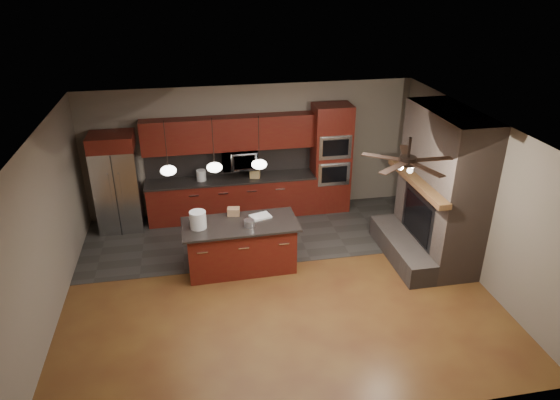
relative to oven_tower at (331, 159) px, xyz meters
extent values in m
plane|color=brown|center=(-1.70, -2.69, -1.19)|extent=(7.00, 7.00, 0.00)
cube|color=white|center=(-1.70, -2.69, 1.61)|extent=(7.00, 6.00, 0.02)
cube|color=#75675D|center=(-1.70, 0.31, 0.21)|extent=(7.00, 0.02, 2.80)
cube|color=#75675D|center=(1.80, -2.69, 0.21)|extent=(0.02, 6.00, 2.80)
cube|color=#75675D|center=(-5.20, -2.69, 0.21)|extent=(0.02, 6.00, 2.80)
cube|color=#32302D|center=(-1.70, -0.89, -1.19)|extent=(7.00, 2.40, 0.01)
cube|color=brown|center=(1.40, -2.29, 0.21)|extent=(0.80, 2.00, 2.80)
cube|color=#4A413C|center=(0.75, -2.29, -0.99)|extent=(0.50, 2.00, 0.40)
cube|color=#2D2D30|center=(1.02, -2.29, -0.37)|extent=(0.05, 1.20, 0.95)
cube|color=black|center=(1.00, -2.29, -0.37)|extent=(0.02, 1.00, 0.75)
cube|color=brown|center=(0.90, -2.29, 0.36)|extent=(0.22, 2.10, 0.10)
cube|color=#531B0F|center=(-2.18, 0.01, -0.76)|extent=(3.55, 0.60, 0.86)
cube|color=black|center=(-2.18, 0.01, -0.31)|extent=(3.59, 0.64, 0.04)
cube|color=black|center=(-2.18, 0.29, 0.01)|extent=(3.55, 0.03, 0.60)
cube|color=#531B0F|center=(-2.18, 0.13, 0.66)|extent=(3.55, 0.35, 0.70)
cube|color=#531B0F|center=(0.00, 0.01, 0.00)|extent=(0.80, 0.60, 2.38)
cube|color=silver|center=(0.00, -0.30, -0.24)|extent=(0.70, 0.03, 0.52)
cube|color=black|center=(0.00, -0.32, -0.24)|extent=(0.55, 0.02, 0.35)
cube|color=silver|center=(0.00, -0.30, 0.36)|extent=(0.70, 0.03, 0.52)
cube|color=black|center=(0.00, -0.32, 0.36)|extent=(0.55, 0.02, 0.35)
imported|color=silver|center=(-1.98, 0.06, 0.11)|extent=(0.73, 0.41, 0.50)
cube|color=silver|center=(-4.48, -0.07, -0.32)|extent=(0.87, 0.72, 1.74)
cube|color=#2D2D30|center=(-4.48, -0.44, -0.32)|extent=(0.02, 0.02, 1.72)
cube|color=silver|center=(-4.58, -0.45, -0.27)|extent=(0.03, 0.03, 0.87)
cube|color=silver|center=(-4.38, -0.45, -0.27)|extent=(0.03, 0.03, 0.87)
cube|color=#531B0F|center=(-4.48, -0.08, 0.70)|extent=(0.87, 0.72, 0.30)
cube|color=#531B0F|center=(-2.22, -2.09, -0.75)|extent=(1.89, 0.81, 0.88)
cube|color=black|center=(-2.22, -2.09, -0.29)|extent=(2.04, 0.97, 0.04)
cylinder|color=silver|center=(-2.94, -2.11, -0.12)|extent=(0.33, 0.33, 0.30)
cylinder|color=silver|center=(-2.08, -2.23, -0.21)|extent=(0.19, 0.19, 0.12)
cube|color=white|center=(-1.84, -1.92, -0.25)|extent=(0.41, 0.34, 0.04)
cube|color=#926C4B|center=(-2.30, -1.74, -0.20)|extent=(0.24, 0.19, 0.14)
cylinder|color=silver|center=(-2.80, 0.01, -0.18)|extent=(0.26, 0.26, 0.23)
cube|color=#A28653|center=(-1.67, -0.04, -0.18)|extent=(0.24, 0.21, 0.23)
cylinder|color=black|center=(-3.35, -1.99, 1.22)|extent=(0.01, 0.01, 0.78)
ellipsoid|color=white|center=(-3.35, -1.99, 0.77)|extent=(0.26, 0.26, 0.16)
cylinder|color=black|center=(-2.60, -1.99, 1.22)|extent=(0.01, 0.01, 0.78)
ellipsoid|color=white|center=(-2.60, -1.99, 0.77)|extent=(0.26, 0.26, 0.16)
cylinder|color=black|center=(-1.85, -1.99, 1.22)|extent=(0.01, 0.01, 0.78)
ellipsoid|color=white|center=(-1.85, -1.99, 0.77)|extent=(0.26, 0.26, 0.16)
cylinder|color=black|center=(0.10, -3.49, 1.46)|extent=(0.04, 0.04, 0.30)
cylinder|color=black|center=(0.10, -3.49, 1.26)|extent=(0.24, 0.24, 0.12)
cube|color=black|center=(0.48, -3.49, 1.26)|extent=(0.60, 0.12, 0.01)
cube|color=black|center=(0.22, -3.13, 1.26)|extent=(0.30, 0.61, 0.01)
cube|color=black|center=(-0.21, -3.27, 1.26)|extent=(0.56, 0.45, 0.01)
cube|color=black|center=(-0.21, -3.72, 1.26)|extent=(0.56, 0.45, 0.01)
cube|color=black|center=(0.22, -3.85, 1.26)|extent=(0.30, 0.61, 0.01)
camera|label=1|loc=(-2.95, -9.76, 3.83)|focal=32.00mm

